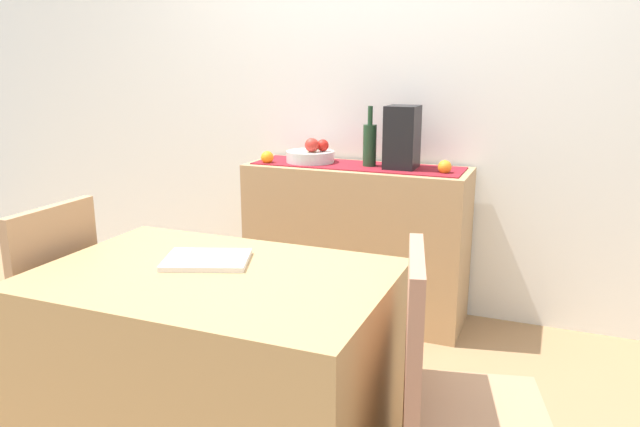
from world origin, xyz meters
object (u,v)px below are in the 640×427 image
(fruit_bowl, at_px, (310,157))
(chair_near_window, at_px, (35,359))
(dining_table, at_px, (217,376))
(open_book, at_px, (207,260))
(sideboard_console, at_px, (356,242))
(wine_bottle, at_px, (370,144))
(coffee_maker, at_px, (402,138))

(fruit_bowl, xyz_separation_m, chair_near_window, (-0.56, -1.47, -0.63))
(fruit_bowl, xyz_separation_m, dining_table, (0.27, -1.47, -0.52))
(chair_near_window, bearing_deg, open_book, 6.23)
(open_book, bearing_deg, chair_near_window, 165.82)
(sideboard_console, distance_m, open_book, 1.42)
(dining_table, height_order, chair_near_window, chair_near_window)
(wine_bottle, height_order, dining_table, wine_bottle)
(sideboard_console, relative_size, open_book, 4.30)
(sideboard_console, xyz_separation_m, chair_near_window, (-0.84, -1.47, -0.16))
(wine_bottle, relative_size, dining_table, 0.28)
(chair_near_window, bearing_deg, fruit_bowl, 68.97)
(fruit_bowl, distance_m, coffee_maker, 0.53)
(fruit_bowl, bearing_deg, coffee_maker, 0.00)
(sideboard_console, relative_size, wine_bottle, 3.74)
(coffee_maker, height_order, open_book, coffee_maker)
(fruit_bowl, bearing_deg, wine_bottle, 0.00)
(sideboard_console, distance_m, coffee_maker, 0.64)
(dining_table, bearing_deg, coffee_maker, 80.51)
(chair_near_window, bearing_deg, sideboard_console, 60.27)
(sideboard_console, xyz_separation_m, coffee_maker, (0.24, 0.00, 0.59))
(chair_near_window, bearing_deg, wine_bottle, 58.30)
(wine_bottle, distance_m, chair_near_window, 1.86)
(sideboard_console, xyz_separation_m, wine_bottle, (0.07, 0.00, 0.55))
(fruit_bowl, xyz_separation_m, wine_bottle, (0.34, 0.00, 0.08))
(wine_bottle, relative_size, open_book, 1.15)
(wine_bottle, height_order, open_book, wine_bottle)
(open_book, relative_size, chair_near_window, 0.31)
(sideboard_console, xyz_separation_m, dining_table, (-0.00, -1.47, -0.06))
(chair_near_window, bearing_deg, dining_table, -0.00)
(sideboard_console, bearing_deg, chair_near_window, -119.73)
(fruit_bowl, xyz_separation_m, coffee_maker, (0.52, 0.00, 0.13))
(fruit_bowl, distance_m, open_book, 1.40)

